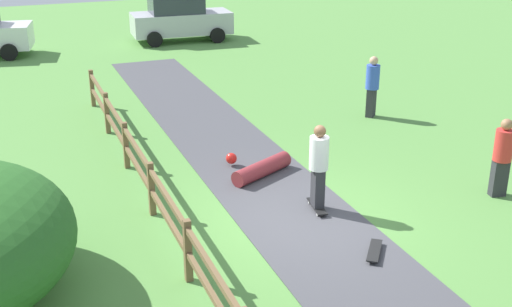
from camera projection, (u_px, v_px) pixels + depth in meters
The scene contains 9 objects.
ground_plane at pixel (300, 220), 12.75m from camera, with size 60.00×60.00×0.00m, color #568E42.
asphalt_path at pixel (300, 219), 12.74m from camera, with size 2.40×28.00×0.02m, color #47474C.
wooden_fence at pixel (168, 211), 11.62m from camera, with size 0.12×18.12×1.10m.
skater_riding at pixel (319, 163), 12.77m from camera, with size 0.43×0.82×1.78m.
skater_fallen at pixel (260, 168), 14.66m from camera, with size 1.62×1.50×0.36m.
skateboard_loose at pixel (374, 251), 11.47m from camera, with size 0.64×0.76×0.08m.
bystander_blue at pixel (372, 84), 18.37m from camera, with size 0.54×0.54×1.74m.
bystander_red at pixel (502, 154), 13.45m from camera, with size 0.45×0.45×1.69m.
parked_car_silver at pixel (180, 19), 28.11m from camera, with size 4.28×2.18×1.92m.
Camera 1 is at (-4.96, -10.29, 5.87)m, focal length 46.09 mm.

